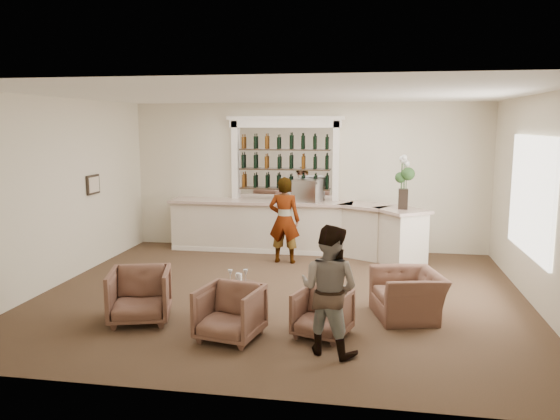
{
  "coord_description": "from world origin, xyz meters",
  "views": [
    {
      "loc": [
        1.47,
        -8.7,
        2.84
      ],
      "look_at": [
        -0.18,
        0.9,
        1.29
      ],
      "focal_mm": 35.0,
      "sensor_mm": 36.0,
      "label": 1
    }
  ],
  "objects_px": {
    "guest": "(329,289)",
    "armchair_right": "(322,314)",
    "armchair_center": "(230,313)",
    "bar_counter": "(297,228)",
    "armchair_left": "(140,295)",
    "flower_vase": "(404,179)",
    "cocktail_table": "(238,301)",
    "armchair_far": "(408,295)",
    "sommelier": "(284,220)",
    "espresso_machine": "(308,191)"
  },
  "relations": [
    {
      "from": "guest",
      "to": "armchair_right",
      "type": "height_order",
      "value": "guest"
    },
    {
      "from": "sommelier",
      "to": "armchair_left",
      "type": "relative_size",
      "value": 2.07
    },
    {
      "from": "bar_counter",
      "to": "armchair_right",
      "type": "distance_m",
      "value": 4.81
    },
    {
      "from": "armchair_left",
      "to": "armchair_right",
      "type": "distance_m",
      "value": 2.65
    },
    {
      "from": "cocktail_table",
      "to": "armchair_left",
      "type": "xyz_separation_m",
      "value": [
        -1.35,
        -0.41,
        0.14
      ]
    },
    {
      "from": "sommelier",
      "to": "guest",
      "type": "bearing_deg",
      "value": 108.97
    },
    {
      "from": "guest",
      "to": "flower_vase",
      "type": "distance_m",
      "value": 4.82
    },
    {
      "from": "bar_counter",
      "to": "armchair_left",
      "type": "relative_size",
      "value": 6.66
    },
    {
      "from": "armchair_left",
      "to": "flower_vase",
      "type": "distance_m",
      "value": 5.72
    },
    {
      "from": "armchair_right",
      "to": "flower_vase",
      "type": "bearing_deg",
      "value": 91.04
    },
    {
      "from": "guest",
      "to": "armchair_far",
      "type": "distance_m",
      "value": 1.86
    },
    {
      "from": "cocktail_table",
      "to": "sommelier",
      "type": "bearing_deg",
      "value": 87.42
    },
    {
      "from": "armchair_center",
      "to": "espresso_machine",
      "type": "distance_m",
      "value": 5.21
    },
    {
      "from": "bar_counter",
      "to": "espresso_machine",
      "type": "height_order",
      "value": "espresso_machine"
    },
    {
      "from": "armchair_far",
      "to": "flower_vase",
      "type": "relative_size",
      "value": 0.97
    },
    {
      "from": "espresso_machine",
      "to": "flower_vase",
      "type": "bearing_deg",
      "value": -3.55
    },
    {
      "from": "espresso_machine",
      "to": "armchair_center",
      "type": "bearing_deg",
      "value": -79.06
    },
    {
      "from": "armchair_left",
      "to": "espresso_machine",
      "type": "bearing_deg",
      "value": 51.98
    },
    {
      "from": "sommelier",
      "to": "guest",
      "type": "distance_m",
      "value": 4.52
    },
    {
      "from": "armchair_right",
      "to": "armchair_center",
      "type": "bearing_deg",
      "value": -148.41
    },
    {
      "from": "armchair_center",
      "to": "guest",
      "type": "bearing_deg",
      "value": 2.48
    },
    {
      "from": "sommelier",
      "to": "armchair_far",
      "type": "bearing_deg",
      "value": 131.47
    },
    {
      "from": "sommelier",
      "to": "armchair_left",
      "type": "distance_m",
      "value": 4.05
    },
    {
      "from": "bar_counter",
      "to": "armchair_far",
      "type": "xyz_separation_m",
      "value": [
        2.18,
        -3.74,
        -0.23
      ]
    },
    {
      "from": "bar_counter",
      "to": "armchair_left",
      "type": "height_order",
      "value": "bar_counter"
    },
    {
      "from": "guest",
      "to": "flower_vase",
      "type": "height_order",
      "value": "flower_vase"
    },
    {
      "from": "armchair_left",
      "to": "armchair_far",
      "type": "bearing_deg",
      "value": -3.9
    },
    {
      "from": "flower_vase",
      "to": "cocktail_table",
      "type": "bearing_deg",
      "value": -125.21
    },
    {
      "from": "cocktail_table",
      "to": "armchair_far",
      "type": "xyz_separation_m",
      "value": [
        2.47,
        0.43,
        0.09
      ]
    },
    {
      "from": "cocktail_table",
      "to": "flower_vase",
      "type": "xyz_separation_m",
      "value": [
        2.52,
        3.57,
        1.5
      ]
    },
    {
      "from": "bar_counter",
      "to": "guest",
      "type": "distance_m",
      "value": 5.32
    },
    {
      "from": "armchair_far",
      "to": "flower_vase",
      "type": "xyz_separation_m",
      "value": [
        0.05,
        3.14,
        1.41
      ]
    },
    {
      "from": "armchair_far",
      "to": "armchair_right",
      "type": "bearing_deg",
      "value": -65.52
    },
    {
      "from": "sommelier",
      "to": "armchair_center",
      "type": "xyz_separation_m",
      "value": [
        -0.05,
        -4.13,
        -0.53
      ]
    },
    {
      "from": "bar_counter",
      "to": "espresso_machine",
      "type": "distance_m",
      "value": 0.85
    },
    {
      "from": "cocktail_table",
      "to": "sommelier",
      "type": "distance_m",
      "value": 3.38
    },
    {
      "from": "armchair_right",
      "to": "flower_vase",
      "type": "relative_size",
      "value": 0.65
    },
    {
      "from": "bar_counter",
      "to": "cocktail_table",
      "type": "relative_size",
      "value": 9.26
    },
    {
      "from": "cocktail_table",
      "to": "espresso_machine",
      "type": "bearing_deg",
      "value": 83.2
    },
    {
      "from": "cocktail_table",
      "to": "armchair_center",
      "type": "xyz_separation_m",
      "value": [
        0.1,
        -0.82,
        0.11
      ]
    },
    {
      "from": "armchair_right",
      "to": "armchair_left",
      "type": "bearing_deg",
      "value": -164.75
    },
    {
      "from": "armchair_center",
      "to": "flower_vase",
      "type": "distance_m",
      "value": 5.2
    },
    {
      "from": "armchair_center",
      "to": "bar_counter",
      "type": "bearing_deg",
      "value": 99.08
    },
    {
      "from": "espresso_machine",
      "to": "flower_vase",
      "type": "relative_size",
      "value": 0.52
    },
    {
      "from": "guest",
      "to": "armchair_right",
      "type": "distance_m",
      "value": 0.71
    },
    {
      "from": "armchair_far",
      "to": "espresso_machine",
      "type": "relative_size",
      "value": 1.87
    },
    {
      "from": "armchair_right",
      "to": "armchair_far",
      "type": "xyz_separation_m",
      "value": [
        1.17,
        0.95,
        0.02
      ]
    },
    {
      "from": "cocktail_table",
      "to": "armchair_center",
      "type": "distance_m",
      "value": 0.83
    },
    {
      "from": "armchair_center",
      "to": "armchair_right",
      "type": "height_order",
      "value": "armchair_center"
    },
    {
      "from": "bar_counter",
      "to": "armchair_far",
      "type": "relative_size",
      "value": 5.46
    }
  ]
}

